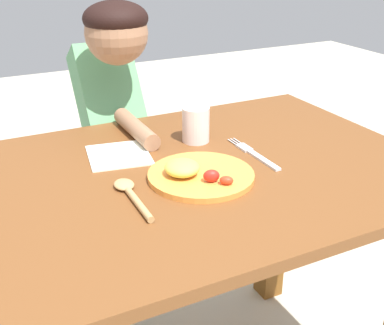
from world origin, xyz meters
TOP-DOWN VIEW (x-y plane):
  - dining_table at (0.00, 0.00)m, footprint 1.17×0.77m
  - plate at (0.01, -0.05)m, footprint 0.24×0.24m
  - fork at (0.19, 0.00)m, footprint 0.02×0.21m
  - spoon at (-0.15, -0.06)m, footprint 0.04×0.19m
  - drinking_cup at (0.11, 0.15)m, footprint 0.07×0.07m
  - person at (-0.02, 0.49)m, footprint 0.19×0.49m
  - napkin at (-0.11, 0.15)m, footprint 0.17×0.18m

SIDE VIEW (x-z plane):
  - dining_table at x=0.00m, z-range 0.20..0.94m
  - person at x=-0.02m, z-range 0.06..1.14m
  - napkin at x=-0.11m, z-range 0.74..0.75m
  - fork at x=0.19m, z-range 0.74..0.75m
  - spoon at x=-0.15m, z-range 0.74..0.76m
  - plate at x=0.01m, z-range 0.73..0.78m
  - drinking_cup at x=0.11m, z-range 0.74..0.83m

